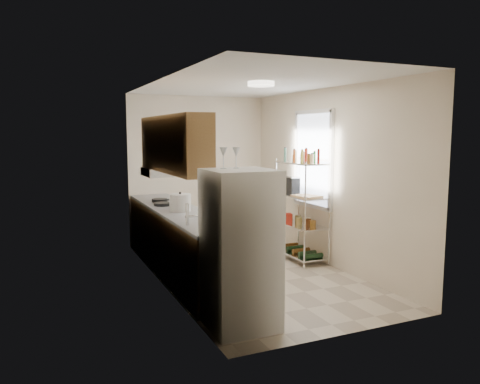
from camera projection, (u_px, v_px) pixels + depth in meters
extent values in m
cube|color=beige|center=(250.00, 273.00, 6.55)|extent=(2.50, 4.40, 0.01)
cube|color=silver|center=(251.00, 83.00, 6.22)|extent=(2.50, 4.40, 0.01)
cube|color=#F2E3CA|center=(198.00, 169.00, 8.39)|extent=(2.50, 0.01, 2.60)
cube|color=#F2E3CA|center=(351.00, 202.00, 4.39)|extent=(2.50, 0.01, 2.60)
cube|color=#F2E3CA|center=(161.00, 185.00, 5.88)|extent=(0.01, 4.40, 2.60)
cube|color=#F2E3CA|center=(328.00, 177.00, 6.89)|extent=(0.01, 4.40, 2.60)
cube|color=#9D7443|center=(178.00, 243.00, 6.52)|extent=(0.60, 3.48, 0.86)
cube|color=gray|center=(178.00, 211.00, 6.47)|extent=(0.63, 3.51, 0.04)
cube|color=#B7BABC|center=(203.00, 226.00, 5.43)|extent=(0.52, 0.44, 0.04)
cube|color=#B7BABC|center=(170.00, 222.00, 7.87)|extent=(0.01, 0.55, 0.72)
cube|color=#9D7443|center=(173.00, 144.00, 5.99)|extent=(0.33, 2.20, 0.72)
cube|color=#B7BABC|center=(162.00, 172.00, 6.79)|extent=(0.50, 0.60, 0.12)
cube|color=white|center=(313.00, 159.00, 7.17)|extent=(0.06, 1.00, 1.46)
cube|color=silver|center=(301.00, 254.00, 7.21)|extent=(0.45, 0.90, 0.02)
cube|color=silver|center=(301.00, 225.00, 7.16)|extent=(0.45, 0.90, 0.02)
cube|color=silver|center=(302.00, 196.00, 7.10)|extent=(0.45, 0.90, 0.02)
cube|color=silver|center=(302.00, 163.00, 7.04)|extent=(0.45, 0.90, 0.02)
cylinder|color=silver|center=(305.00, 216.00, 6.65)|extent=(0.02, 0.02, 1.55)
cylinder|color=silver|center=(276.00, 207.00, 7.44)|extent=(0.02, 0.02, 1.55)
cylinder|color=silver|center=(330.00, 214.00, 6.82)|extent=(0.02, 0.02, 1.55)
cylinder|color=silver|center=(299.00, 206.00, 7.61)|extent=(0.02, 0.02, 1.55)
cylinder|color=white|center=(261.00, 84.00, 5.96)|extent=(0.34, 0.34, 0.05)
cube|color=silver|center=(240.00, 249.00, 4.65)|extent=(0.66, 0.66, 1.60)
cylinder|color=silver|center=(180.00, 203.00, 6.30)|extent=(0.29, 0.29, 0.23)
cylinder|color=black|center=(162.00, 204.00, 6.80)|extent=(0.31, 0.31, 0.04)
cylinder|color=black|center=(160.00, 200.00, 7.16)|extent=(0.24, 0.24, 0.05)
cube|color=tan|center=(307.00, 196.00, 6.89)|extent=(0.37, 0.44, 0.03)
cube|color=black|center=(293.00, 185.00, 7.40)|extent=(0.16, 0.23, 0.25)
cube|color=#A12113|center=(288.00, 218.00, 7.23)|extent=(0.13, 0.16, 0.15)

